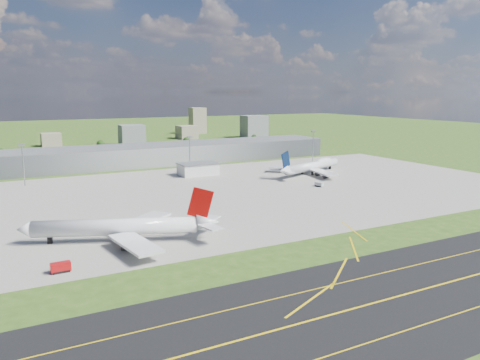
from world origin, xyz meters
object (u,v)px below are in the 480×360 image
fire_truck (127,236)px  van_white_far (330,173)px  tug_yellow (176,222)px  airliner_blue_quad (312,166)px  airliner_red_twin (123,228)px  crash_tender (61,268)px  van_white_near (319,185)px

fire_truck → van_white_far: bearing=48.6°
tug_yellow → van_white_far: (138.29, 66.26, 0.20)m
tug_yellow → airliner_blue_quad: bearing=-10.7°
airliner_blue_quad → fire_truck: airliner_blue_quad is taller
airliner_blue_quad → tug_yellow: size_ratio=16.67×
airliner_red_twin → fire_truck: airliner_red_twin is taller
crash_tender → van_white_near: bearing=23.0°
fire_truck → van_white_far: size_ratio=1.58×
tug_yellow → fire_truck: bearing=165.5°
airliner_blue_quad → airliner_red_twin: bearing=-169.8°
fire_truck → tug_yellow: size_ratio=1.79×
airliner_red_twin → van_white_near: (132.98, 50.64, -4.23)m
airliner_red_twin → crash_tender: (-25.95, -22.29, -3.99)m
airliner_blue_quad → fire_truck: size_ratio=9.30×
van_white_far → tug_yellow: bearing=-177.5°
van_white_near → crash_tender: bearing=99.2°
airliner_red_twin → airliner_blue_quad: size_ratio=1.04×
tug_yellow → van_white_near: bearing=-22.3°
tug_yellow → van_white_near: 112.54m
crash_tender → van_white_far: size_ratio=1.31×
tug_yellow → van_white_far: bearing=-15.9°
airliner_blue_quad → crash_tender: airliner_blue_quad is taller
van_white_near → van_white_far: (31.98, 29.32, -0.22)m
airliner_blue_quad → crash_tender: 216.47m
airliner_red_twin → crash_tender: bearing=62.5°
crash_tender → airliner_red_twin: bearing=39.0°
tug_yellow → airliner_red_twin: bearing=165.7°
airliner_blue_quad → tug_yellow: (-131.30, -78.12, -4.33)m
tug_yellow → crash_tender: bearing=172.9°
fire_truck → van_white_near: bearing=43.5°
van_white_far → airliner_blue_quad: bearing=97.5°
airliner_blue_quad → tug_yellow: 152.84m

